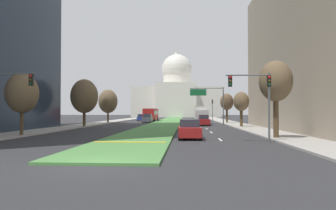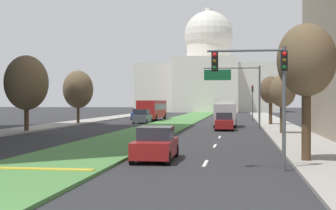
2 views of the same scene
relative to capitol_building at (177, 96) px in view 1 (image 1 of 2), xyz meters
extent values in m
plane|color=#2B2B2D|center=(0.00, -60.27, -9.09)|extent=(268.78, 268.78, 0.00)
cube|color=#4C8442|center=(0.00, -66.37, -9.02)|extent=(5.62, 109.96, 0.14)
cube|color=gold|center=(0.00, -112.60, -8.93)|extent=(5.06, 0.50, 0.04)
cube|color=silver|center=(6.73, -108.60, -9.08)|extent=(0.16, 2.40, 0.01)
cube|color=silver|center=(6.73, -99.70, -9.08)|extent=(0.16, 2.40, 0.01)
cube|color=silver|center=(6.73, -92.19, -9.08)|extent=(0.16, 2.40, 0.01)
cube|color=silver|center=(6.73, -78.90, -9.08)|extent=(0.16, 2.40, 0.01)
cube|color=silver|center=(6.73, -70.55, -9.08)|extent=(0.16, 2.40, 0.01)
cube|color=silver|center=(6.73, -66.27, -9.08)|extent=(0.16, 2.40, 0.01)
cube|color=#9E9991|center=(-12.65, -72.48, -9.01)|extent=(4.00, 109.96, 0.15)
cube|color=#9E9991|center=(12.65, -72.48, -9.01)|extent=(4.00, 109.96, 0.15)
cube|color=silver|center=(0.00, 0.82, -2.87)|extent=(36.41, 22.80, 12.44)
cube|color=silver|center=(0.00, -12.58, -2.25)|extent=(16.02, 4.00, 13.68)
cylinder|color=silver|center=(0.00, 0.82, 6.28)|extent=(11.81, 11.81, 5.87)
sphere|color=silver|center=(0.00, 0.82, 11.52)|extent=(13.16, 13.16, 13.16)
cylinder|color=silver|center=(0.00, 0.82, 17.44)|extent=(1.80, 1.80, 3.00)
cylinder|color=#515456|center=(-8.55, -112.42, -4.04)|extent=(3.20, 0.10, 0.10)
cube|color=black|center=(-7.27, -112.42, -4.49)|extent=(0.28, 0.24, 0.84)
sphere|color=red|center=(-7.27, -112.56, -4.21)|extent=(0.18, 0.18, 0.18)
sphere|color=#4C380F|center=(-7.27, -112.56, -4.49)|extent=(0.18, 0.18, 0.18)
sphere|color=#0F4219|center=(-7.27, -112.56, -4.77)|extent=(0.18, 0.18, 0.18)
cylinder|color=#515456|center=(10.15, -110.64, -6.49)|extent=(0.16, 0.16, 5.20)
cube|color=black|center=(10.15, -110.64, -4.49)|extent=(0.28, 0.24, 0.84)
sphere|color=red|center=(10.15, -110.78, -4.21)|extent=(0.18, 0.18, 0.18)
sphere|color=#4C380F|center=(10.15, -110.78, -4.49)|extent=(0.18, 0.18, 0.18)
sphere|color=#0F4219|center=(10.15, -110.78, -4.77)|extent=(0.18, 0.18, 0.18)
cylinder|color=#515456|center=(8.55, -110.64, -4.04)|extent=(3.20, 0.10, 0.10)
cube|color=black|center=(7.27, -110.64, -4.49)|extent=(0.28, 0.24, 0.84)
sphere|color=red|center=(7.27, -110.78, -4.21)|extent=(0.18, 0.18, 0.18)
sphere|color=#4C380F|center=(7.27, -110.78, -4.49)|extent=(0.18, 0.18, 0.18)
sphere|color=#0F4219|center=(7.27, -110.78, -4.77)|extent=(0.18, 0.18, 0.18)
cylinder|color=#515456|center=(10.15, -60.92, -6.49)|extent=(0.16, 0.16, 5.20)
cube|color=black|center=(10.15, -60.92, -4.49)|extent=(0.28, 0.24, 0.84)
sphere|color=red|center=(10.15, -61.06, -4.21)|extent=(0.18, 0.18, 0.18)
sphere|color=#4C380F|center=(10.15, -61.06, -4.49)|extent=(0.18, 0.18, 0.18)
sphere|color=#0F4219|center=(10.15, -61.06, -4.77)|extent=(0.18, 0.18, 0.18)
cylinder|color=#515456|center=(10.35, -80.58, -5.84)|extent=(0.20, 0.20, 6.50)
cylinder|color=#515456|center=(7.48, -80.58, -2.79)|extent=(5.74, 0.12, 0.12)
cube|color=#146033|center=(6.04, -80.63, -3.49)|extent=(2.80, 0.08, 1.10)
cylinder|color=#4C3823|center=(-11.26, -106.32, -7.54)|extent=(0.31, 0.31, 3.09)
ellipsoid|color=brown|center=(-11.26, -106.32, -5.07)|extent=(2.97, 2.97, 3.71)
cylinder|color=#4C3823|center=(11.40, -107.99, -7.09)|extent=(0.43, 0.43, 3.99)
ellipsoid|color=brown|center=(11.40, -107.99, -4.24)|extent=(2.73, 2.73, 3.42)
cylinder|color=#4C3823|center=(-11.17, -88.86, -7.42)|extent=(0.42, 0.42, 3.32)
ellipsoid|color=brown|center=(-11.17, -88.86, -4.50)|extent=(4.04, 4.04, 5.05)
cylinder|color=#4C3823|center=(11.96, -88.65, -7.55)|extent=(0.42, 0.42, 3.07)
ellipsoid|color=brown|center=(11.96, -88.65, -5.32)|extent=(2.25, 2.25, 2.81)
cylinder|color=#4C3823|center=(-11.57, -73.13, -7.51)|extent=(0.36, 0.36, 3.15)
ellipsoid|color=brown|center=(-11.57, -73.13, -4.76)|extent=(3.76, 3.76, 4.70)
cylinder|color=#4C3823|center=(11.93, -73.07, -7.40)|extent=(0.40, 0.40, 3.38)
ellipsoid|color=brown|center=(11.93, -73.07, -4.90)|extent=(2.58, 2.58, 3.22)
cube|color=maroon|center=(4.22, -107.83, -8.47)|extent=(1.95, 4.41, 0.79)
cube|color=#282D38|center=(4.22, -107.66, -7.76)|extent=(1.67, 2.14, 0.64)
cylinder|color=black|center=(5.10, -109.54, -8.77)|extent=(0.24, 0.65, 0.64)
cylinder|color=black|center=(3.43, -109.59, -8.77)|extent=(0.24, 0.65, 0.64)
cylinder|color=black|center=(5.02, -106.08, -8.77)|extent=(0.24, 0.65, 0.64)
cylinder|color=black|center=(3.34, -106.12, -8.77)|extent=(0.24, 0.65, 0.64)
cube|color=maroon|center=(6.83, -83.09, -8.45)|extent=(1.87, 4.47, 0.84)
cube|color=#282D38|center=(6.82, -82.91, -7.68)|extent=(1.60, 2.16, 0.69)
cylinder|color=black|center=(7.67, -84.84, -8.77)|extent=(0.23, 0.64, 0.64)
cylinder|color=black|center=(6.06, -84.88, -8.77)|extent=(0.23, 0.64, 0.64)
cylinder|color=black|center=(7.59, -81.31, -8.77)|extent=(0.23, 0.64, 0.64)
cylinder|color=black|center=(5.98, -81.34, -8.77)|extent=(0.23, 0.64, 0.64)
cube|color=#4C5156|center=(-3.97, -70.27, -8.43)|extent=(1.80, 4.34, 0.87)
cube|color=#282D38|center=(-3.97, -70.44, -7.64)|extent=(1.57, 2.09, 0.71)
cylinder|color=black|center=(-4.75, -68.55, -8.77)|extent=(0.23, 0.64, 0.64)
cylinder|color=black|center=(-3.15, -68.57, -8.77)|extent=(0.23, 0.64, 0.64)
cylinder|color=black|center=(-4.78, -71.97, -8.77)|extent=(0.23, 0.64, 0.64)
cylinder|color=black|center=(-3.19, -71.99, -8.77)|extent=(0.23, 0.64, 0.64)
cube|color=navy|center=(-7.10, -57.47, -8.47)|extent=(1.92, 4.38, 0.79)
cube|color=#282D38|center=(-7.09, -57.64, -7.75)|extent=(1.64, 2.12, 0.65)
cylinder|color=black|center=(-7.96, -55.78, -8.77)|extent=(0.24, 0.65, 0.64)
cylinder|color=black|center=(-6.32, -55.73, -8.77)|extent=(0.24, 0.65, 0.64)
cylinder|color=black|center=(-7.87, -59.20, -8.77)|extent=(0.24, 0.65, 0.64)
cylinder|color=black|center=(-6.23, -59.16, -8.77)|extent=(0.24, 0.65, 0.64)
cube|color=navy|center=(-6.48, -48.36, -8.46)|extent=(2.12, 4.64, 0.81)
cube|color=#282D38|center=(-6.50, -48.54, -7.72)|extent=(1.76, 2.27, 0.66)
cylinder|color=black|center=(-7.22, -46.49, -8.77)|extent=(0.26, 0.65, 0.64)
cylinder|color=black|center=(-5.53, -46.59, -8.77)|extent=(0.26, 0.65, 0.64)
cylinder|color=black|center=(-7.44, -50.12, -8.77)|extent=(0.26, 0.65, 0.64)
cylinder|color=black|center=(-5.75, -50.22, -8.77)|extent=(0.26, 0.65, 0.64)
cube|color=#BCBCC1|center=(6.76, -79.07, -7.64)|extent=(2.30, 2.00, 2.20)
cube|color=beige|center=(6.76, -75.87, -7.29)|extent=(2.30, 4.40, 2.80)
cylinder|color=black|center=(7.81, -79.07, -8.64)|extent=(0.30, 0.90, 0.90)
cylinder|color=black|center=(5.71, -79.07, -8.64)|extent=(0.30, 0.90, 0.90)
cylinder|color=black|center=(7.81, -74.77, -8.64)|extent=(0.30, 0.90, 0.90)
cylinder|color=black|center=(5.71, -74.77, -8.64)|extent=(0.30, 0.90, 0.90)
cube|color=#B21E1E|center=(-4.22, -61.81, -7.39)|extent=(2.50, 11.00, 2.50)
cube|color=#232833|center=(-4.22, -61.81, -7.04)|extent=(2.52, 10.12, 0.90)
cylinder|color=black|center=(-5.37, -57.51, -8.59)|extent=(0.32, 1.00, 1.00)
cylinder|color=black|center=(-3.07, -57.51, -8.59)|extent=(0.32, 1.00, 1.00)
cylinder|color=black|center=(-5.37, -65.71, -8.59)|extent=(0.32, 1.00, 1.00)
cylinder|color=black|center=(-3.07, -65.71, -8.59)|extent=(0.32, 1.00, 1.00)
camera|label=1|loc=(3.92, -134.31, -6.78)|focal=33.29mm
camera|label=2|loc=(8.31, -131.42, -6.14)|focal=52.11mm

